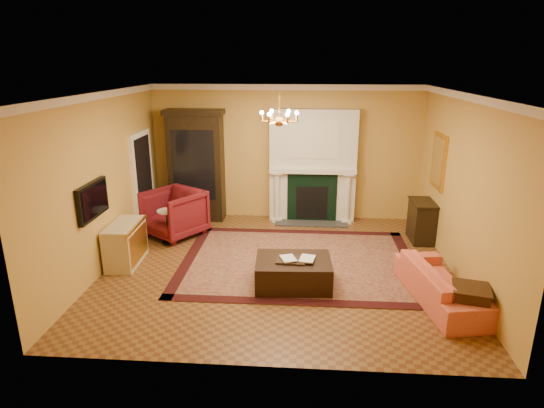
# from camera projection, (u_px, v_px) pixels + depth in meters

# --- Properties ---
(floor) EXTENTS (6.00, 5.50, 0.02)m
(floor) POSITION_uv_depth(u_px,v_px,m) (279.00, 267.00, 8.02)
(floor) COLOR brown
(floor) RESTS_ON ground
(ceiling) EXTENTS (6.00, 5.50, 0.02)m
(ceiling) POSITION_uv_depth(u_px,v_px,m) (279.00, 92.00, 7.12)
(ceiling) COLOR white
(ceiling) RESTS_ON wall_back
(wall_back) EXTENTS (6.00, 0.02, 3.00)m
(wall_back) POSITION_uv_depth(u_px,v_px,m) (286.00, 153.00, 10.20)
(wall_back) COLOR #BD9244
(wall_back) RESTS_ON floor
(wall_front) EXTENTS (6.00, 0.02, 3.00)m
(wall_front) POSITION_uv_depth(u_px,v_px,m) (264.00, 251.00, 4.95)
(wall_front) COLOR #BD9244
(wall_front) RESTS_ON floor
(wall_left) EXTENTS (0.02, 5.50, 3.00)m
(wall_left) POSITION_uv_depth(u_px,v_px,m) (104.00, 182.00, 7.78)
(wall_left) COLOR #BD9244
(wall_left) RESTS_ON floor
(wall_right) EXTENTS (0.02, 5.50, 3.00)m
(wall_right) POSITION_uv_depth(u_px,v_px,m) (464.00, 189.00, 7.36)
(wall_right) COLOR #BD9244
(wall_right) RESTS_ON floor
(fireplace) EXTENTS (1.90, 0.70, 2.50)m
(fireplace) POSITION_uv_depth(u_px,v_px,m) (313.00, 169.00, 10.07)
(fireplace) COLOR silver
(fireplace) RESTS_ON wall_back
(crown_molding) EXTENTS (6.00, 5.50, 0.12)m
(crown_molding) POSITION_uv_depth(u_px,v_px,m) (282.00, 93.00, 8.05)
(crown_molding) COLOR silver
(crown_molding) RESTS_ON ceiling
(doorway) EXTENTS (0.08, 1.05, 2.10)m
(doorway) POSITION_uv_depth(u_px,v_px,m) (143.00, 182.00, 9.53)
(doorway) COLOR white
(doorway) RESTS_ON wall_left
(tv_panel) EXTENTS (0.09, 0.95, 0.58)m
(tv_panel) POSITION_uv_depth(u_px,v_px,m) (93.00, 200.00, 7.25)
(tv_panel) COLOR black
(tv_panel) RESTS_ON wall_left
(gilt_mirror) EXTENTS (0.06, 0.76, 1.05)m
(gilt_mirror) POSITION_uv_depth(u_px,v_px,m) (438.00, 161.00, 8.65)
(gilt_mirror) COLOR gold
(gilt_mirror) RESTS_ON wall_right
(chandelier) EXTENTS (0.63, 0.55, 0.53)m
(chandelier) POSITION_uv_depth(u_px,v_px,m) (279.00, 118.00, 7.24)
(chandelier) COLOR #C28235
(chandelier) RESTS_ON ceiling
(oriental_rug) EXTENTS (4.20, 3.15, 0.02)m
(oriental_rug) POSITION_uv_depth(u_px,v_px,m) (298.00, 261.00, 8.23)
(oriental_rug) COLOR #470F1A
(oriental_rug) RESTS_ON floor
(china_cabinet) EXTENTS (1.19, 0.54, 2.37)m
(china_cabinet) POSITION_uv_depth(u_px,v_px,m) (197.00, 168.00, 10.17)
(china_cabinet) COLOR black
(china_cabinet) RESTS_ON floor
(wingback_armchair) EXTENTS (1.41, 1.39, 1.07)m
(wingback_armchair) POSITION_uv_depth(u_px,v_px,m) (174.00, 211.00, 9.31)
(wingback_armchair) COLOR maroon
(wingback_armchair) RESTS_ON floor
(pedestal_table) EXTENTS (0.39, 0.39, 0.70)m
(pedestal_table) POSITION_uv_depth(u_px,v_px,m) (168.00, 225.00, 8.91)
(pedestal_table) COLOR black
(pedestal_table) RESTS_ON floor
(commode) EXTENTS (0.51, 1.01, 0.74)m
(commode) POSITION_uv_depth(u_px,v_px,m) (125.00, 244.00, 8.07)
(commode) COLOR beige
(commode) RESTS_ON floor
(coral_sofa) EXTENTS (0.89, 1.98, 0.75)m
(coral_sofa) POSITION_uv_depth(u_px,v_px,m) (442.00, 278.00, 6.78)
(coral_sofa) COLOR #E76B49
(coral_sofa) RESTS_ON floor
(end_table) EXTENTS (0.55, 0.55, 0.52)m
(end_table) POSITION_uv_depth(u_px,v_px,m) (469.00, 306.00, 6.23)
(end_table) COLOR black
(end_table) RESTS_ON floor
(console_table) EXTENTS (0.42, 0.72, 0.80)m
(console_table) POSITION_uv_depth(u_px,v_px,m) (421.00, 222.00, 9.08)
(console_table) COLOR black
(console_table) RESTS_ON floor
(leather_ottoman) EXTENTS (1.23, 0.93, 0.44)m
(leather_ottoman) POSITION_uv_depth(u_px,v_px,m) (293.00, 272.00, 7.28)
(leather_ottoman) COLOR black
(leather_ottoman) RESTS_ON oriental_rug
(ottoman_tray) EXTENTS (0.48, 0.39, 0.03)m
(ottoman_tray) POSITION_uv_depth(u_px,v_px,m) (291.00, 260.00, 7.17)
(ottoman_tray) COLOR black
(ottoman_tray) RESTS_ON leather_ottoman
(book_a) EXTENTS (0.21, 0.10, 0.29)m
(book_a) POSITION_uv_depth(u_px,v_px,m) (282.00, 252.00, 7.08)
(book_a) COLOR gray
(book_a) RESTS_ON ottoman_tray
(book_b) EXTENTS (0.23, 0.06, 0.31)m
(book_b) POSITION_uv_depth(u_px,v_px,m) (300.00, 250.00, 7.13)
(book_b) COLOR gray
(book_b) RESTS_ON ottoman_tray
(topiary_left) EXTENTS (0.17, 0.17, 0.46)m
(topiary_left) POSITION_uv_depth(u_px,v_px,m) (287.00, 156.00, 9.98)
(topiary_left) COLOR gray
(topiary_left) RESTS_ON fireplace
(topiary_right) EXTENTS (0.16, 0.16, 0.42)m
(topiary_right) POSITION_uv_depth(u_px,v_px,m) (338.00, 158.00, 9.91)
(topiary_right) COLOR gray
(topiary_right) RESTS_ON fireplace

